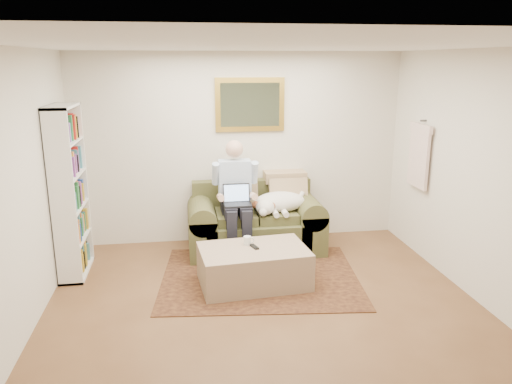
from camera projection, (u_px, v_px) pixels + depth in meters
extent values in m
cube|color=brown|center=(271.00, 325.00, 4.82)|extent=(4.50, 5.00, 0.01)
cube|color=white|center=(274.00, 45.00, 4.15)|extent=(4.50, 5.00, 0.01)
cube|color=silver|center=(239.00, 149.00, 6.87)|extent=(4.50, 0.01, 2.60)
cube|color=silver|center=(7.00, 206.00, 4.16)|extent=(0.01, 5.00, 2.60)
cube|color=silver|center=(501.00, 186.00, 4.81)|extent=(0.01, 5.00, 2.60)
cube|color=black|center=(260.00, 277.00, 5.89)|extent=(2.46, 2.06, 0.01)
cube|color=#464525|center=(255.00, 235.00, 6.67)|extent=(1.35, 0.86, 0.44)
cube|color=#464525|center=(251.00, 196.00, 6.92)|extent=(1.63, 0.19, 0.45)
cube|color=#464525|center=(202.00, 234.00, 6.56)|extent=(0.35, 0.86, 0.90)
cube|color=#464525|center=(307.00, 228.00, 6.76)|extent=(0.35, 0.86, 0.90)
cube|color=#464525|center=(236.00, 217.00, 6.51)|extent=(0.51, 0.58, 0.13)
cube|color=#464525|center=(276.00, 215.00, 6.59)|extent=(0.51, 0.58, 0.13)
cube|color=black|center=(238.00, 204.00, 6.27)|extent=(0.34, 0.24, 0.02)
cube|color=black|center=(236.00, 193.00, 6.35)|extent=(0.34, 0.07, 0.24)
cube|color=#99BFF2|center=(236.00, 193.00, 6.34)|extent=(0.31, 0.05, 0.20)
cube|color=tan|center=(254.00, 266.00, 5.65)|extent=(1.26, 0.87, 0.44)
cylinder|color=white|center=(247.00, 241.00, 5.69)|extent=(0.08, 0.08, 0.10)
cube|color=black|center=(254.00, 247.00, 5.61)|extent=(0.09, 0.16, 0.02)
cube|color=gold|center=(250.00, 105.00, 6.72)|extent=(0.94, 0.04, 0.72)
cube|color=gray|center=(250.00, 105.00, 6.70)|extent=(0.80, 0.01, 0.58)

